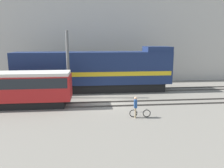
{
  "coord_description": "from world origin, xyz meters",
  "views": [
    {
      "loc": [
        -1.71,
        -20.71,
        6.01
      ],
      "look_at": [
        0.38,
        0.33,
        1.8
      ],
      "focal_mm": 35.0,
      "sensor_mm": 36.0,
      "label": 1
    }
  ],
  "objects_px": {
    "streetcar": "(18,87)",
    "person": "(135,105)",
    "utility_pole_left": "(68,65)",
    "freight_locomotive": "(95,71)",
    "bicycle": "(140,113)"
  },
  "relations": [
    {
      "from": "freight_locomotive",
      "to": "bicycle",
      "type": "bearing_deg",
      "value": -70.5
    },
    {
      "from": "freight_locomotive",
      "to": "utility_pole_left",
      "type": "distance_m",
      "value": 4.15
    },
    {
      "from": "bicycle",
      "to": "person",
      "type": "relative_size",
      "value": 0.99
    },
    {
      "from": "streetcar",
      "to": "person",
      "type": "distance_m",
      "value": 10.77
    },
    {
      "from": "person",
      "to": "bicycle",
      "type": "bearing_deg",
      "value": 15.73
    },
    {
      "from": "streetcar",
      "to": "utility_pole_left",
      "type": "height_order",
      "value": "utility_pole_left"
    },
    {
      "from": "streetcar",
      "to": "bicycle",
      "type": "xyz_separation_m",
      "value": [
        10.42,
        -3.75,
        -1.53
      ]
    },
    {
      "from": "bicycle",
      "to": "freight_locomotive",
      "type": "bearing_deg",
      "value": 109.5
    },
    {
      "from": "bicycle",
      "to": "utility_pole_left",
      "type": "bearing_deg",
      "value": 133.09
    },
    {
      "from": "streetcar",
      "to": "utility_pole_left",
      "type": "xyz_separation_m",
      "value": [
        4.24,
        2.86,
        1.67
      ]
    },
    {
      "from": "person",
      "to": "utility_pole_left",
      "type": "relative_size",
      "value": 0.24
    },
    {
      "from": "streetcar",
      "to": "bicycle",
      "type": "distance_m",
      "value": 11.18
    },
    {
      "from": "bicycle",
      "to": "utility_pole_left",
      "type": "height_order",
      "value": "utility_pole_left"
    },
    {
      "from": "streetcar",
      "to": "person",
      "type": "xyz_separation_m",
      "value": [
        10.01,
        -3.87,
        -0.81
      ]
    },
    {
      "from": "utility_pole_left",
      "to": "person",
      "type": "bearing_deg",
      "value": -49.35
    }
  ]
}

